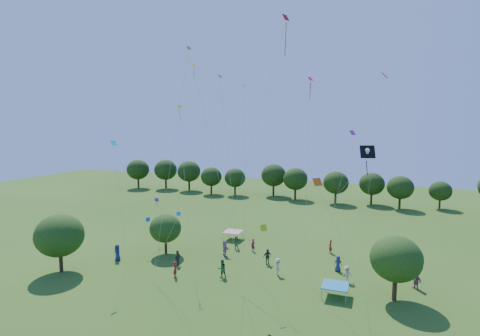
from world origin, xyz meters
name	(u,v)px	position (x,y,z in m)	size (l,w,h in m)	color
near_tree_west	(59,235)	(-18.08, 10.29, 3.80)	(4.78, 4.78, 5.96)	#422B19
near_tree_north	(165,228)	(-10.94, 18.64, 3.04)	(3.64, 3.64, 4.69)	#422B19
near_tree_east	(396,259)	(13.50, 15.57, 3.66)	(4.29, 4.29, 5.60)	#422B19
treeline	(306,179)	(-1.73, 55.43, 4.09)	(88.01, 8.77, 6.77)	#422B19
tent_red_stripe	(233,232)	(-5.65, 26.41, 1.04)	(2.20, 2.20, 1.10)	red
tent_blue	(335,286)	(8.69, 14.40, 1.04)	(2.20, 2.20, 1.10)	#1A73AE
crowd_person_0	(153,228)	(-16.63, 24.57, 0.86)	(0.85, 0.46, 1.72)	#1A224D
crowd_person_1	(175,269)	(-6.48, 13.17, 0.79)	(0.59, 0.38, 1.58)	maroon
crowd_person_2	(236,243)	(-3.91, 23.04, 0.80)	(0.79, 0.43, 1.60)	#255727
crowd_person_3	(347,274)	(9.38, 17.95, 0.79)	(1.04, 0.47, 1.59)	#BDA797
crowd_person_4	(267,257)	(1.04, 19.57, 0.87)	(1.02, 0.46, 1.73)	#3E3631
crowd_person_5	(416,280)	(15.40, 18.71, 0.84)	(1.58, 0.56, 1.69)	#905475
crowd_person_6	(117,252)	(-14.79, 14.92, 0.90)	(0.89, 0.48, 1.81)	navy
crowd_person_7	(253,245)	(-1.74, 22.97, 0.76)	(0.57, 0.37, 1.52)	maroon
crowd_person_8	(222,268)	(-2.21, 14.82, 0.89)	(0.88, 0.48, 1.79)	#2A6129
crowd_person_9	(278,267)	(2.81, 17.28, 0.84)	(1.09, 0.49, 1.68)	#B5AF91
crowd_person_10	(178,258)	(-7.76, 15.87, 0.85)	(1.00, 0.45, 1.70)	#3D3730
crowd_person_11	(225,248)	(-4.27, 20.47, 0.90)	(1.68, 0.60, 1.80)	#AE6598
crowd_person_12	(338,264)	(8.31, 20.31, 0.82)	(0.81, 0.44, 1.65)	navy
crowd_person_13	(330,246)	(6.87, 25.61, 0.79)	(0.59, 0.38, 1.58)	maroon
pirate_kite	(365,154)	(10.75, 14.36, 12.52)	(8.36, 0.91, 11.94)	black
red_high_kite	(273,68)	(2.15, 17.11, 20.15)	(5.67, 4.18, 23.83)	red
small_kite_0	(326,201)	(8.27, 9.84, 9.35)	(3.33, 6.82, 9.86)	#C14C0B
small_kite_1	(206,124)	(-2.44, 12.16, 14.99)	(4.23, 1.10, 18.92)	yellow
small_kite_2	(261,234)	(2.75, 11.71, 5.77)	(2.63, 1.10, 5.30)	#CFCF12
small_kite_3	(176,128)	(-5.75, 12.67, 14.60)	(3.72, 1.35, 20.58)	#247E16
small_kite_4	(146,223)	(-12.99, 17.80, 3.68)	(0.68, 3.33, 2.92)	blue
small_kite_5	(159,203)	(-14.53, 22.84, 4.84)	(0.99, 3.27, 4.26)	#64178A
small_kite_6	(244,143)	(-1.46, 19.07, 12.98)	(0.57, 1.46, 17.69)	white
small_kite_7	(116,162)	(-13.10, 13.13, 11.13)	(0.78, 2.29, 12.05)	#0EB2D4
small_kite_8	(309,132)	(5.92, 15.40, 14.26)	(0.75, 2.02, 17.67)	#F00E47
small_kite_9	(379,115)	(11.65, 19.01, 15.81)	(2.02, 0.99, 18.24)	#FF260D
small_kite_10	(182,144)	(-7.97, 17.62, 12.86)	(2.02, 1.67, 15.70)	#FCF216
small_kite_11	(227,141)	(-0.80, 12.79, 13.48)	(2.35, 0.90, 17.96)	#198C34
small_kite_12	(173,227)	(-5.26, 10.85, 5.80)	(3.75, 1.49, 6.02)	#1481D1
small_kite_13	(348,149)	(8.31, 28.59, 11.97)	(2.70, 4.92, 12.91)	#9F1A83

